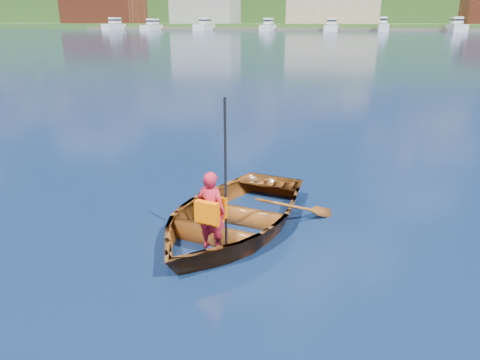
{
  "coord_description": "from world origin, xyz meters",
  "views": [
    {
      "loc": [
        2.34,
        -5.7,
        3.16
      ],
      "look_at": [
        0.8,
        0.91,
        0.84
      ],
      "focal_mm": 35.0,
      "sensor_mm": 36.0,
      "label": 1
    }
  ],
  "objects_px": {
    "child_paddler": "(211,211)",
    "dock": "(320,29)",
    "rowboat": "(231,215)",
    "marina_yachts": "(319,26)"
  },
  "relations": [
    {
      "from": "child_paddler",
      "to": "dock",
      "type": "xyz_separation_m",
      "value": [
        -8.46,
        148.0,
        -0.28
      ]
    },
    {
      "from": "dock",
      "to": "marina_yachts",
      "type": "bearing_deg",
      "value": -91.89
    },
    {
      "from": "rowboat",
      "to": "dock",
      "type": "xyz_separation_m",
      "value": [
        -8.5,
        147.09,
        0.16
      ]
    },
    {
      "from": "dock",
      "to": "child_paddler",
      "type": "bearing_deg",
      "value": -86.73
    },
    {
      "from": "child_paddler",
      "to": "dock",
      "type": "height_order",
      "value": "child_paddler"
    },
    {
      "from": "dock",
      "to": "rowboat",
      "type": "bearing_deg",
      "value": -86.69
    },
    {
      "from": "rowboat",
      "to": "child_paddler",
      "type": "height_order",
      "value": "child_paddler"
    },
    {
      "from": "rowboat",
      "to": "dock",
      "type": "relative_size",
      "value": 0.03
    },
    {
      "from": "rowboat",
      "to": "marina_yachts",
      "type": "distance_m",
      "value": 142.67
    },
    {
      "from": "rowboat",
      "to": "child_paddler",
      "type": "relative_size",
      "value": 2.0
    }
  ]
}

